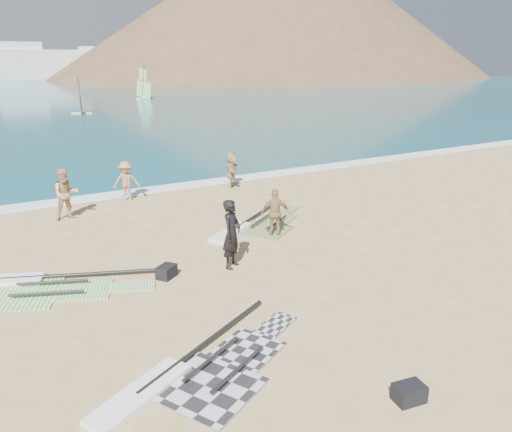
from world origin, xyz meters
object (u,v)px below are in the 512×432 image
rig_orange (254,226)px  gear_bag_near (166,272)px  rig_grey (195,373)px  rig_green (36,286)px  beachgoer_back (275,213)px  beachgoer_right (231,170)px  person_wetsuit (232,234)px  beachgoer_mid (126,181)px  beachgoer_left (66,194)px  gear_bag_far (409,393)px

rig_orange → gear_bag_near: gear_bag_near is taller
rig_grey → rig_orange: 8.64m
rig_green → gear_bag_near: bearing=2.2°
beachgoer_back → beachgoer_right: size_ratio=0.98×
beachgoer_back → person_wetsuit: bearing=58.1°
beachgoer_mid → beachgoer_right: size_ratio=1.01×
rig_green → beachgoer_back: size_ratio=3.10×
gear_bag_near → beachgoer_mid: bearing=80.4°
rig_orange → beachgoer_back: beachgoer_back is taller
beachgoer_left → beachgoer_right: 7.46m
rig_grey → rig_orange: size_ratio=1.05×
person_wetsuit → beachgoer_back: size_ratio=1.22×
rig_grey → gear_bag_near: gear_bag_near is taller
person_wetsuit → rig_orange: bearing=11.3°
rig_grey → rig_green: 5.90m
gear_bag_near → gear_bag_far: 7.18m
rig_orange → rig_green: bearing=155.7°
beachgoer_mid → gear_bag_far: bearing=-74.2°
rig_green → beachgoer_back: beachgoer_back is taller
rig_green → beachgoer_left: bearing=93.3°
beachgoer_left → beachgoer_back: (5.54, -5.47, -0.14)m
rig_orange → gear_bag_far: gear_bag_far is taller
rig_grey → beachgoer_left: beachgoer_left is taller
rig_orange → beachgoer_back: bearing=-118.3°
person_wetsuit → beachgoer_mid: (-0.50, 8.35, -0.16)m
rig_orange → beachgoer_left: (-5.42, 4.32, 0.90)m
person_wetsuit → beachgoer_left: bearing=76.2°
gear_bag_far → beachgoer_left: (-3.02, 13.68, 0.79)m
person_wetsuit → beachgoer_back: 2.85m
beachgoer_right → beachgoer_left: bearing=130.5°
gear_bag_near → beachgoer_right: 9.97m
beachgoer_left → beachgoer_back: 7.78m
beachgoer_back → rig_green: bearing=27.2°
beachgoer_back → beachgoer_right: bearing=-79.5°
rig_orange → person_wetsuit: (-2.29, -2.66, 0.94)m
beachgoer_mid → gear_bag_near: bearing=-85.3°
rig_orange → person_wetsuit: person_wetsuit is taller
rig_green → beachgoer_back: bearing=22.9°
rig_orange → beachgoer_mid: 6.39m
gear_bag_near → rig_grey: bearing=-104.2°
rig_green → beachgoer_right: size_ratio=3.05×
beachgoer_left → beachgoer_mid: (2.62, 1.38, -0.12)m
rig_orange → gear_bag_far: 9.67m
person_wetsuit → beachgoer_mid: size_ratio=1.19×
beachgoer_mid → beachgoer_right: bearing=11.1°
rig_green → gear_bag_far: bearing=-36.9°
rig_grey → gear_bag_near: size_ratio=9.44×
gear_bag_near → person_wetsuit: 2.06m
gear_bag_far → beachgoer_right: size_ratio=0.32×
rig_green → beachgoer_mid: beachgoer_mid is taller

